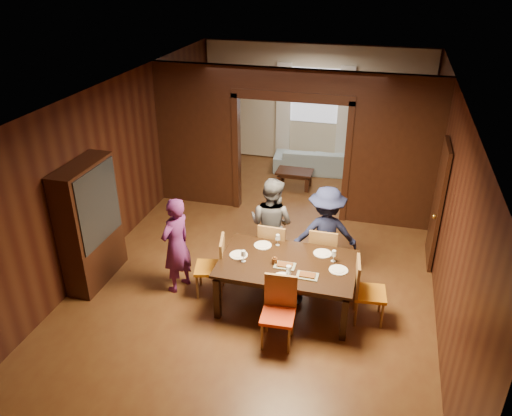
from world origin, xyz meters
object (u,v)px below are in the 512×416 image
(hutch, at_px, (90,224))
(sofa, at_px, (315,160))
(dining_table, at_px, (287,284))
(chair_near, at_px, (278,314))
(person_purple, at_px, (176,245))
(chair_far_r, at_px, (324,253))
(person_navy, at_px, (326,234))
(person_grey, at_px, (271,224))
(coffee_table, at_px, (294,179))
(chair_far_l, at_px, (274,247))
(chair_right, at_px, (370,291))
(chair_left, at_px, (210,266))

(hutch, bearing_deg, sofa, 63.19)
(dining_table, height_order, chair_near, chair_near)
(person_purple, bearing_deg, chair_far_r, 131.46)
(chair_far_r, bearing_deg, sofa, -79.80)
(chair_far_r, relative_size, chair_near, 1.00)
(person_navy, bearing_deg, person_purple, 9.38)
(person_navy, bearing_deg, person_grey, -17.71)
(coffee_table, bearing_deg, sofa, 74.02)
(coffee_table, xyz_separation_m, chair_far_l, (0.33, -3.42, 0.28))
(person_grey, height_order, coffee_table, person_grey)
(person_navy, xyz_separation_m, chair_near, (-0.37, -1.73, -0.31))
(coffee_table, relative_size, chair_right, 0.82)
(person_navy, relative_size, dining_table, 0.81)
(person_purple, relative_size, chair_far_l, 1.61)
(chair_near, bearing_deg, chair_right, 31.82)
(person_purple, height_order, coffee_table, person_purple)
(chair_near, xyz_separation_m, hutch, (-3.16, 0.73, 0.52))
(person_grey, relative_size, chair_far_l, 1.66)
(chair_far_l, height_order, chair_near, same)
(dining_table, height_order, hutch, hutch)
(chair_far_r, height_order, chair_near, same)
(dining_table, height_order, chair_far_l, chair_far_l)
(dining_table, bearing_deg, chair_far_l, 115.42)
(person_purple, bearing_deg, chair_left, 110.75)
(sofa, distance_m, chair_near, 6.10)
(person_navy, height_order, chair_left, person_navy)
(person_purple, bearing_deg, person_navy, 132.92)
(sofa, xyz_separation_m, chair_near, (0.46, -6.08, 0.20))
(chair_left, bearing_deg, coffee_table, 160.01)
(sofa, xyz_separation_m, coffee_table, (-0.30, -1.04, -0.08))
(chair_left, distance_m, chair_far_r, 1.83)
(person_purple, height_order, chair_far_l, person_purple)
(person_purple, xyz_separation_m, sofa, (1.33, 5.26, -0.50))
(coffee_table, height_order, chair_left, chair_left)
(person_navy, bearing_deg, chair_left, 15.50)
(chair_near, bearing_deg, chair_far_l, 101.18)
(coffee_table, bearing_deg, chair_right, -65.67)
(person_navy, bearing_deg, chair_far_l, -5.02)
(chair_far_l, bearing_deg, chair_near, 106.24)
(person_grey, bearing_deg, hutch, 39.67)
(chair_near, bearing_deg, sofa, 90.68)
(person_purple, distance_m, coffee_table, 4.38)
(chair_left, xyz_separation_m, chair_near, (1.26, -0.83, 0.00))
(person_purple, height_order, chair_far_r, person_purple)
(dining_table, relative_size, coffee_table, 2.46)
(chair_far_l, bearing_deg, chair_far_r, -174.68)
(chair_far_r, bearing_deg, dining_table, 63.17)
(person_navy, bearing_deg, dining_table, 51.54)
(dining_table, bearing_deg, chair_left, 179.72)
(chair_far_r, xyz_separation_m, chair_near, (-0.37, -1.67, 0.00))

